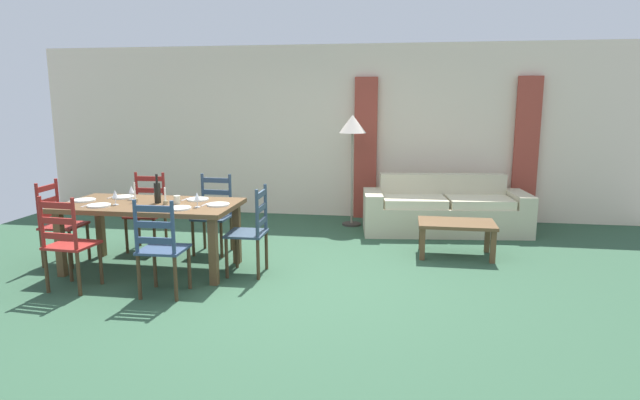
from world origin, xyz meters
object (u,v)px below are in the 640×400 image
object	(u,v)px
dining_chair_near_right	(161,248)
dining_chair_far_left	(147,212)
wine_bottle	(157,192)
couch	(444,211)
wine_glass_near_right	(197,197)
wine_glass_near_left	(115,195)
wine_glass_far_left	(131,190)
coffee_cup_primary	(177,200)
dining_chair_far_right	(214,214)
dining_chair_head_east	(251,231)
coffee_table	(456,227)
dining_chair_head_west	(59,223)
dining_table	(150,211)
standing_lamp	(352,131)
dining_chair_near_left	(68,243)

from	to	relation	value
dining_chair_near_right	dining_chair_far_left	world-z (taller)	same
wine_bottle	couch	distance (m)	3.98
dining_chair_near_right	wine_glass_near_right	world-z (taller)	dining_chair_near_right
wine_glass_near_left	wine_glass_far_left	world-z (taller)	same
wine_bottle	wine_glass_near_right	size ratio (longest dim) A/B	1.96
wine_glass_near_left	coffee_cup_primary	bearing A→B (deg)	14.54
dining_chair_far_right	dining_chair_head_east	world-z (taller)	same
coffee_table	dining_chair_head_west	bearing A→B (deg)	-167.00
dining_chair_near_right	dining_chair_far_right	xyz separation A→B (m)	(-0.04, 1.53, 0.00)
dining_chair_head_west	wine_glass_near_left	size ratio (longest dim) A/B	5.96
dining_table	couch	size ratio (longest dim) A/B	0.81
coffee_table	standing_lamp	size ratio (longest dim) A/B	0.55
dining_chair_far_left	dining_chair_head_east	bearing A→B (deg)	-25.42
standing_lamp	dining_chair_head_west	bearing A→B (deg)	-141.75
wine_glass_near_left	dining_chair_head_east	bearing A→B (deg)	6.94
dining_table	coffee_table	distance (m)	3.54
wine_bottle	couch	world-z (taller)	wine_bottle
dining_table	wine_glass_near_left	size ratio (longest dim) A/B	11.80
dining_chair_head_west	coffee_table	bearing A→B (deg)	13.00
wine_glass_far_left	coffee_cup_primary	bearing A→B (deg)	-13.47
dining_chair_far_right	coffee_table	xyz separation A→B (m)	(2.93, 0.30, -0.12)
dining_chair_far_left	wine_glass_near_left	size ratio (longest dim) A/B	5.96
wine_glass_near_left	dining_chair_near_right	bearing A→B (deg)	-37.57
dining_chair_head_west	coffee_cup_primary	xyz separation A→B (m)	(1.44, -0.02, 0.32)
dining_chair_head_east	wine_glass_near_right	bearing A→B (deg)	-163.44
dining_chair_head_east	dining_chair_head_west	bearing A→B (deg)	179.78
wine_glass_near_right	standing_lamp	size ratio (longest dim) A/B	0.10
wine_glass_far_left	dining_chair_near_right	bearing A→B (deg)	-49.94
dining_chair_head_west	coffee_cup_primary	distance (m)	1.48
wine_glass_near_right	couch	world-z (taller)	wine_glass_near_right
dining_chair_head_west	wine_glass_near_left	bearing A→B (deg)	-12.69
dining_chair_far_right	dining_chair_head_west	world-z (taller)	same
dining_table	wine_bottle	distance (m)	0.22
coffee_table	dining_chair_far_right	bearing A→B (deg)	-174.12
dining_table	wine_glass_far_left	size ratio (longest dim) A/B	11.80
dining_chair_head_west	dining_chair_far_right	bearing A→B (deg)	25.21
dining_table	wine_glass_near_right	distance (m)	0.65
dining_chair_near_left	wine_glass_near_left	world-z (taller)	dining_chair_near_left
dining_chair_head_west	couch	xyz separation A→B (m)	(4.44, 2.25, -0.19)
wine_glass_near_right	wine_glass_far_left	xyz separation A→B (m)	(-0.89, 0.29, 0.00)
dining_chair_head_west	coffee_cup_primary	world-z (taller)	dining_chair_head_west
dining_chair_near_left	dining_chair_head_east	xyz separation A→B (m)	(1.62, 0.78, 0.00)
dining_chair_head_east	couch	xyz separation A→B (m)	(2.17, 2.26, -0.19)
dining_chair_near_right	wine_glass_near_left	xyz separation A→B (m)	(-0.79, 0.61, 0.38)
wine_bottle	coffee_cup_primary	world-z (taller)	wine_bottle
dining_chair_near_right	dining_chair_head_east	xyz separation A→B (m)	(0.66, 0.78, 0.00)
couch	wine_glass_near_right	bearing A→B (deg)	-138.16
dining_chair_far_right	wine_glass_far_left	world-z (taller)	dining_chair_far_right
coffee_cup_primary	wine_glass_near_left	bearing A→B (deg)	-165.46
wine_glass_near_left	couch	bearing A→B (deg)	33.99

